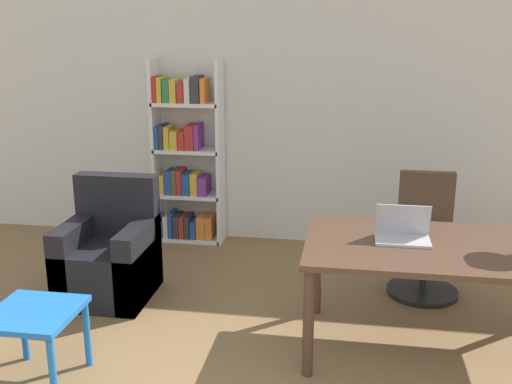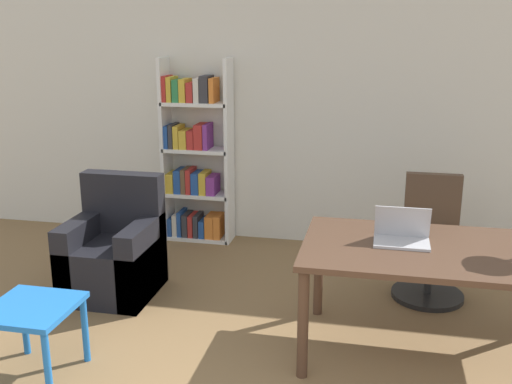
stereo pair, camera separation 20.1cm
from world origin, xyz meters
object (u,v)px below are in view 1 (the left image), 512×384
(armchair, at_px, (109,258))
(laptop, at_px, (403,233))
(bookshelf, at_px, (185,161))
(side_table_blue, at_px, (34,323))
(desk, at_px, (432,257))
(office_chair, at_px, (425,242))

(armchair, bearing_deg, laptop, -10.71)
(armchair, height_order, bookshelf, bookshelf)
(side_table_blue, bearing_deg, desk, 17.99)
(armchair, bearing_deg, bookshelf, 79.43)
(desk, height_order, office_chair, office_chair)
(laptop, height_order, armchair, laptop)
(desk, bearing_deg, bookshelf, 139.51)
(desk, xyz_separation_m, side_table_blue, (-2.42, -0.79, -0.28))
(armchair, xyz_separation_m, bookshelf, (0.26, 1.40, 0.51))
(desk, bearing_deg, armchair, 168.88)
(desk, distance_m, bookshelf, 2.91)
(bookshelf, bearing_deg, desk, -40.49)
(laptop, height_order, bookshelf, bookshelf)
(desk, distance_m, side_table_blue, 2.56)
(laptop, relative_size, side_table_blue, 0.68)
(laptop, xyz_separation_m, armchair, (-2.28, 0.43, -0.50))
(side_table_blue, height_order, bookshelf, bookshelf)
(office_chair, distance_m, armchair, 2.60)
(office_chair, height_order, bookshelf, bookshelf)
(office_chair, relative_size, armchair, 1.03)
(laptop, distance_m, bookshelf, 2.72)
(office_chair, distance_m, side_table_blue, 3.06)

